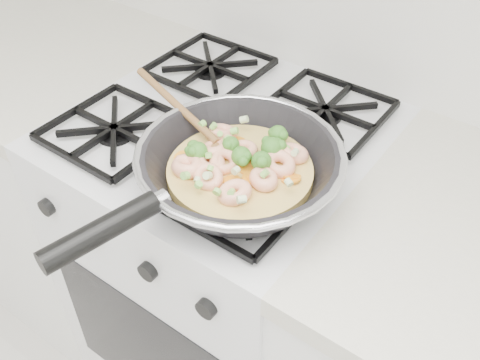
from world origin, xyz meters
The scene contains 3 objects.
stove centered at (0.00, 1.70, 0.46)m, with size 0.60×0.60×0.92m.
counter_left centered at (-0.80, 1.70, 0.45)m, with size 1.00×0.60×0.90m.
skillet centered at (0.14, 1.56, 0.96)m, with size 0.47×0.52×0.09m.
Camera 1 is at (0.55, 1.01, 1.54)m, focal length 40.32 mm.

